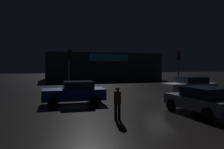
% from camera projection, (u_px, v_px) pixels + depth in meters
% --- Properties ---
extents(ground_plane, '(120.00, 120.00, 0.00)m').
position_uv_depth(ground_plane, '(161.00, 97.00, 18.54)').
color(ground_plane, black).
extents(store_building, '(20.08, 9.91, 4.76)m').
position_uv_depth(store_building, '(101.00, 67.00, 41.82)').
color(store_building, '#33383D').
rests_on(store_building, ground).
extents(traffic_signal_main, '(0.42, 0.42, 4.31)m').
position_uv_depth(traffic_signal_main, '(179.00, 61.00, 26.91)').
color(traffic_signal_main, '#595B60').
rests_on(traffic_signal_main, ground).
extents(traffic_signal_opposite, '(0.42, 0.42, 4.20)m').
position_uv_depth(traffic_signal_opposite, '(70.00, 62.00, 22.66)').
color(traffic_signal_opposite, '#595B60').
rests_on(traffic_signal_opposite, ground).
extents(car_near, '(4.34, 2.10, 1.62)m').
position_uv_depth(car_near, '(190.00, 86.00, 18.80)').
color(car_near, '#B7B7BF').
rests_on(car_near, ground).
extents(car_far, '(4.15, 2.15, 1.52)m').
position_uv_depth(car_far, '(75.00, 92.00, 14.89)').
color(car_far, navy).
rests_on(car_far, ground).
extents(car_crossing, '(2.22, 4.29, 1.45)m').
position_uv_depth(car_crossing, '(202.00, 100.00, 11.67)').
color(car_crossing, slate).
rests_on(car_crossing, ground).
extents(pedestrian, '(0.42, 0.42, 1.58)m').
position_uv_depth(pedestrian, '(117.00, 101.00, 10.51)').
color(pedestrian, black).
rests_on(pedestrian, ground).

